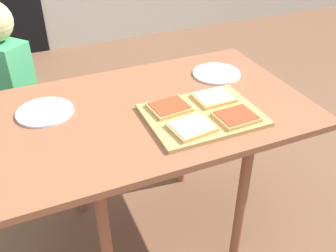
{
  "coord_description": "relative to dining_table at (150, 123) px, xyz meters",
  "views": [
    {
      "loc": [
        -0.43,
        -1.17,
        1.46
      ],
      "look_at": [
        0.08,
        0.0,
        0.59
      ],
      "focal_mm": 40.63,
      "sensor_mm": 36.0,
      "label": 1
    }
  ],
  "objects": [
    {
      "name": "pizza_slice_far_left",
      "position": [
        0.06,
        -0.06,
        0.09
      ],
      "size": [
        0.16,
        0.14,
        0.02
      ],
      "color": "#E3A45A",
      "rests_on": "cutting_board"
    },
    {
      "name": "dining_table",
      "position": [
        0.0,
        0.0,
        0.0
      ],
      "size": [
        1.22,
        0.75,
        0.7
      ],
      "color": "#935537",
      "rests_on": "ground"
    },
    {
      "name": "child_left",
      "position": [
        -0.49,
        0.59,
        -0.04
      ],
      "size": [
        0.26,
        0.27,
        1.01
      ],
      "color": "#213B40",
      "rests_on": "ground"
    },
    {
      "name": "cutting_board",
      "position": [
        0.16,
        -0.14,
        0.08
      ],
      "size": [
        0.41,
        0.32,
        0.02
      ],
      "primitive_type": "cube",
      "color": "tan",
      "rests_on": "dining_table"
    },
    {
      "name": "pizza_slice_far_right",
      "position": [
        0.25,
        -0.06,
        0.09
      ],
      "size": [
        0.15,
        0.13,
        0.02
      ],
      "color": "#E3A45A",
      "rests_on": "cutting_board"
    },
    {
      "name": "plate_white_left",
      "position": [
        -0.37,
        0.12,
        0.08
      ],
      "size": [
        0.21,
        0.21,
        0.01
      ],
      "primitive_type": "cylinder",
      "color": "white",
      "rests_on": "dining_table"
    },
    {
      "name": "plate_white_right",
      "position": [
        0.38,
        0.15,
        0.08
      ],
      "size": [
        0.21,
        0.21,
        0.01
      ],
      "primitive_type": "cylinder",
      "color": "white",
      "rests_on": "dining_table"
    },
    {
      "name": "pizza_slice_near_right",
      "position": [
        0.25,
        -0.22,
        0.09
      ],
      "size": [
        0.15,
        0.13,
        0.02
      ],
      "color": "#E3A45A",
      "rests_on": "cutting_board"
    },
    {
      "name": "pizza_slice_near_left",
      "position": [
        0.08,
        -0.21,
        0.09
      ],
      "size": [
        0.16,
        0.14,
        0.02
      ],
      "color": "#E3A45A",
      "rests_on": "cutting_board"
    },
    {
      "name": "ground_plane",
      "position": [
        0.0,
        0.0,
        -0.63
      ],
      "size": [
        16.0,
        16.0,
        0.0
      ],
      "primitive_type": "plane",
      "color": "brown"
    }
  ]
}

